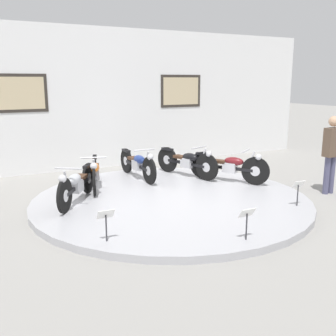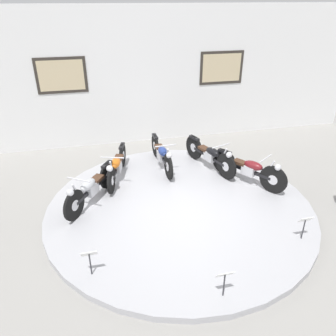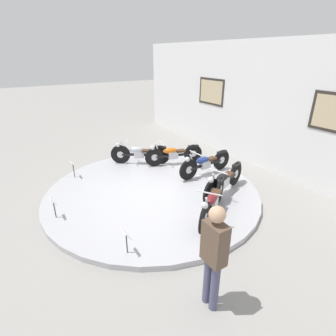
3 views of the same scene
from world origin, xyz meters
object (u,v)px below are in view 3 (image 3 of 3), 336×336
motorcycle_silver (139,153)px  visitor_standing (214,253)px  info_placard_front_left (73,166)px  info_placard_front_centre (53,204)px  motorcycle_black (223,180)px  motorcycle_maroon (213,201)px  info_placard_front_right (126,237)px  motorcycle_orange (173,154)px  motorcycle_blue (205,163)px

motorcycle_silver → visitor_standing: (5.41, -1.49, 0.49)m
info_placard_front_left → visitor_standing: (5.49, 0.66, 0.52)m
info_placard_front_centre → visitor_standing: size_ratio=0.29×
motorcycle_black → info_placard_front_left: size_ratio=3.77×
motorcycle_maroon → info_placard_front_left: bearing=-150.5°
info_placard_front_centre → info_placard_front_right: same height
motorcycle_black → motorcycle_orange: bearing=-179.9°
motorcycle_orange → info_placard_front_left: motorcycle_orange is taller
motorcycle_silver → motorcycle_black: (3.07, 0.94, 0.01)m
info_placard_front_right → visitor_standing: bearing=22.4°
motorcycle_black → info_placard_front_right: 3.17m
motorcycle_orange → motorcycle_black: size_ratio=0.99×
motorcycle_maroon → visitor_standing: (1.69, -1.49, 0.49)m
info_placard_front_left → info_placard_front_right: same height
motorcycle_orange → info_placard_front_right: bearing=-44.4°
motorcycle_maroon → info_placard_front_left: 4.37m
motorcycle_orange → motorcycle_black: bearing=0.1°
motorcycle_maroon → visitor_standing: bearing=-41.5°
motorcycle_black → info_placard_front_left: motorcycle_black is taller
motorcycle_orange → info_placard_front_left: 3.17m
motorcycle_silver → info_placard_front_centre: size_ratio=3.31×
info_placard_front_centre → info_placard_front_right: size_ratio=1.00×
motorcycle_maroon → motorcycle_orange: bearing=163.1°
info_placard_front_centre → motorcycle_blue: bearing=90.0°
motorcycle_black → visitor_standing: visitor_standing is taller
info_placard_front_left → motorcycle_black: bearing=44.4°
motorcycle_maroon → info_placard_front_left: motorcycle_maroon is taller
motorcycle_blue → info_placard_front_right: (1.94, -3.46, -0.02)m
visitor_standing → motorcycle_blue: bearing=141.7°
motorcycle_black → info_placard_front_right: motorcycle_black is taller
motorcycle_maroon → visitor_standing: visitor_standing is taller
info_placard_front_left → motorcycle_maroon: bearing=29.5°
motorcycle_silver → motorcycle_blue: (1.86, 1.31, -0.00)m
motorcycle_silver → info_placard_front_right: motorcycle_silver is taller
motorcycle_maroon → info_placard_front_right: 2.15m
motorcycle_silver → info_placard_front_left: (-0.08, -2.15, -0.02)m
motorcycle_silver → info_placard_front_centre: motorcycle_silver is taller
motorcycle_orange → info_placard_front_centre: 4.17m
motorcycle_blue → motorcycle_maroon: (1.86, -1.31, 0.01)m
motorcycle_orange → motorcycle_maroon: motorcycle_maroon is taller
motorcycle_silver → motorcycle_orange: size_ratio=0.89×
motorcycle_orange → visitor_standing: size_ratio=1.08×
motorcycle_silver → motorcycle_blue: size_ratio=0.85×
motorcycle_blue → info_placard_front_right: bearing=-60.7°
motorcycle_black → info_placard_front_centre: size_ratio=3.77×
motorcycle_orange → info_placard_front_right: (3.16, -3.09, -0.01)m
motorcycle_orange → visitor_standing: visitor_standing is taller
visitor_standing → motorcycle_maroon: bearing=138.5°
info_placard_front_centre → info_placard_front_left: bearing=155.0°
info_placard_front_right → visitor_standing: size_ratio=0.29×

